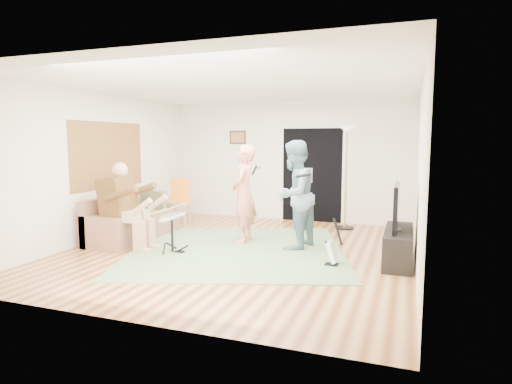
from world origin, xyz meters
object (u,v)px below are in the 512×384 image
singer (244,194)px  tv_cabinet (398,246)px  sofa (130,224)px  drum_kit (172,236)px  torchiere_lamp (346,159)px  guitarist (294,195)px  guitar_spare (332,252)px  dining_chair (179,208)px  television (396,206)px

singer → tv_cabinet: size_ratio=1.25×
sofa → drum_kit: 1.44m
sofa → torchiere_lamp: size_ratio=0.94×
sofa → singer: 2.26m
sofa → singer: (2.13, 0.44, 0.61)m
guitarist → torchiere_lamp: torchiere_lamp is taller
sofa → guitar_spare: bearing=-7.5°
sofa → guitarist: size_ratio=1.08×
dining_chair → sofa: bearing=-112.8°
guitarist → guitar_spare: (0.80, -0.81, -0.71)m
sofa → television: size_ratio=1.92×
drum_kit → singer: singer is taller
sofa → tv_cabinet: sofa is taller
guitar_spare → tv_cabinet: (0.90, 0.52, 0.05)m
sofa → television: 4.77m
drum_kit → sofa: bearing=153.2°
guitarist → dining_chair: (-2.87, 1.14, -0.56)m
torchiere_lamp → dining_chair: torchiere_lamp is taller
television → torchiere_lamp: bearing=115.5°
tv_cabinet → sofa: bearing=-179.8°
guitar_spare → torchiere_lamp: 3.04m
guitar_spare → torchiere_lamp: bearing=94.4°
dining_chair → torchiere_lamp: bearing=-0.8°
singer → dining_chair: 2.21m
torchiere_lamp → television: torchiere_lamp is taller
guitarist → tv_cabinet: (1.70, -0.28, -0.67)m
torchiere_lamp → guitar_spare: bearing=-85.6°
sofa → tv_cabinet: (4.79, 0.01, -0.02)m
singer → guitarist: size_ratio=0.96×
tv_cabinet → guitarist: bearing=170.5°
guitar_spare → torchiere_lamp: (-0.21, 2.76, 1.25)m
drum_kit → guitarist: guitarist is taller
singer → tv_cabinet: bearing=74.1°
singer → guitarist: bearing=75.0°
television → guitarist: bearing=170.2°
guitarist → dining_chair: 3.13m
singer → guitarist: 0.97m
drum_kit → dining_chair: bearing=117.0°
guitarist → torchiere_lamp: size_ratio=0.86×
singer → torchiere_lamp: 2.45m
guitar_spare → tv_cabinet: bearing=30.1°
guitar_spare → torchiere_lamp: torchiere_lamp is taller
torchiere_lamp → tv_cabinet: (1.12, -2.24, -1.21)m
drum_kit → guitar_spare: size_ratio=0.91×
torchiere_lamp → drum_kit: bearing=-129.4°
sofa → singer: singer is taller
singer → television: 2.65m
sofa → singer: size_ratio=1.13×
sofa → torchiere_lamp: torchiere_lamp is taller
drum_kit → tv_cabinet: 3.56m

